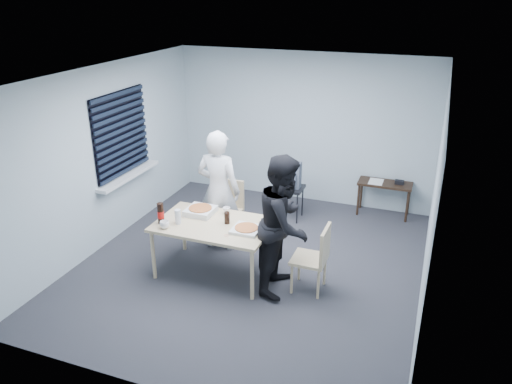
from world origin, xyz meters
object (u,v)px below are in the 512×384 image
at_px(person_white, 219,191).
at_px(mug_b, 226,211).
at_px(side_table, 385,187).
at_px(backpack, 291,175).
at_px(person_black, 284,224).
at_px(dining_table, 214,227).
at_px(chair_right, 316,255).
at_px(stool, 291,193).
at_px(soda_bottle, 161,214).
at_px(mug_a, 165,225).
at_px(chair_far, 229,205).

relative_size(person_white, mug_b, 17.70).
relative_size(side_table, backpack, 2.05).
distance_m(person_white, side_table, 2.90).
bearing_deg(mug_b, person_black, -19.70).
xyz_separation_m(dining_table, person_white, (-0.24, 0.70, 0.22)).
relative_size(chair_right, side_table, 1.02).
height_order(dining_table, stool, dining_table).
distance_m(dining_table, soda_bottle, 0.71).
relative_size(person_black, soda_bottle, 6.31).
bearing_deg(backpack, soda_bottle, -113.97).
bearing_deg(chair_right, dining_table, -178.02).
distance_m(side_table, soda_bottle, 3.84).
distance_m(chair_right, soda_bottle, 2.05).
bearing_deg(backpack, chair_right, -62.00).
relative_size(dining_table, person_white, 0.85).
bearing_deg(chair_right, person_white, 158.02).
relative_size(person_white, mug_a, 14.39).
bearing_deg(stool, person_white, -118.51).
bearing_deg(stool, chair_right, -64.75).
height_order(side_table, mug_b, mug_b).
bearing_deg(mug_a, person_white, 74.69).
xyz_separation_m(chair_far, soda_bottle, (-0.39, -1.27, 0.35)).
bearing_deg(dining_table, stool, 77.12).
bearing_deg(side_table, person_white, -137.33).
xyz_separation_m(chair_right, mug_a, (-1.89, -0.39, 0.27)).
height_order(chair_far, backpack, backpack).
bearing_deg(chair_far, chair_right, -31.75).
height_order(mug_a, soda_bottle, soda_bottle).
xyz_separation_m(person_white, mug_a, (-0.28, -1.04, -0.11)).
bearing_deg(mug_b, person_white, 127.26).
xyz_separation_m(person_white, mug_b, (0.28, -0.37, -0.11)).
bearing_deg(backpack, mug_b, -101.68).
bearing_deg(chair_far, mug_b, -68.23).
xyz_separation_m(chair_far, stool, (0.70, 0.93, -0.07)).
relative_size(chair_far, soda_bottle, 3.17).
height_order(person_black, mug_b, person_black).
bearing_deg(person_black, mug_b, 70.30).
height_order(chair_right, soda_bottle, soda_bottle).
bearing_deg(chair_far, dining_table, -76.50).
bearing_deg(stool, person_black, -75.73).
height_order(backpack, mug_b, backpack).
bearing_deg(soda_bottle, chair_far, 72.82).
bearing_deg(chair_right, backpack, 115.40).
distance_m(mug_a, soda_bottle, 0.18).
distance_m(stool, mug_b, 1.73).
height_order(chair_far, side_table, chair_far).
height_order(side_table, backpack, backpack).
relative_size(mug_a, soda_bottle, 0.44).
xyz_separation_m(dining_table, person_black, (0.95, -0.00, 0.22)).
bearing_deg(soda_bottle, dining_table, 19.52).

